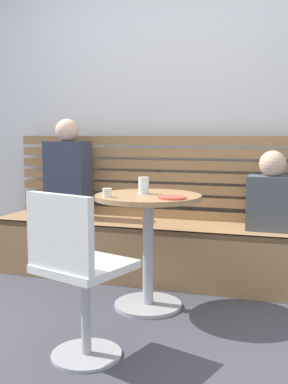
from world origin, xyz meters
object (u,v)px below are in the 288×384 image
(person_child_left, at_px, (272,196))
(cup_espresso_small, at_px, (107,193))
(cafe_table, at_px, (148,229))
(white_chair, at_px, (76,270))
(plate_small, at_px, (172,198))
(person_adult, at_px, (68,173))
(cup_water_clear, at_px, (144,185))
(booth_bench, at_px, (160,251))

(person_child_left, distance_m, cup_espresso_small, 1.23)
(cafe_table, bearing_deg, person_child_left, 39.37)
(white_chair, bearing_deg, cafe_table, 81.91)
(person_child_left, height_order, cup_espresso_small, person_child_left)
(plate_small, bearing_deg, white_chair, -114.18)
(person_adult, relative_size, person_child_left, 1.42)
(cafe_table, height_order, person_adult, person_adult)
(cup_water_clear, xyz_separation_m, plate_small, (0.23, -0.16, -0.05))
(cafe_table, height_order, cup_water_clear, cup_water_clear)
(plate_small, bearing_deg, cafe_table, 146.01)
(cafe_table, height_order, cup_espresso_small, cup_espresso_small)
(person_adult, bearing_deg, plate_small, -34.94)
(cafe_table, relative_size, cup_water_clear, 6.73)
(white_chair, xyz_separation_m, person_adult, (-0.76, 1.43, 0.34))
(cafe_table, bearing_deg, white_chair, -98.09)
(cup_water_clear, height_order, cup_espresso_small, cup_water_clear)
(person_adult, height_order, person_child_left, person_adult)
(person_adult, distance_m, person_child_left, 1.62)
(person_child_left, xyz_separation_m, plate_small, (-0.54, -0.73, 0.06))
(person_child_left, xyz_separation_m, cup_espresso_small, (-0.94, -0.80, 0.08))
(white_chair, bearing_deg, plate_small, 65.82)
(plate_small, bearing_deg, person_child_left, 53.36)
(white_chair, bearing_deg, cup_espresso_small, 98.06)
(cup_espresso_small, bearing_deg, person_child_left, 40.28)
(white_chair, height_order, person_child_left, person_child_left)
(booth_bench, height_order, white_chair, white_chair)
(cafe_table, xyz_separation_m, cup_espresso_small, (-0.20, -0.19, 0.25))
(white_chair, distance_m, plate_small, 0.80)
(person_adult, relative_size, cup_water_clear, 7.34)
(person_adult, xyz_separation_m, cup_espresso_small, (0.68, -0.81, -0.04))
(person_adult, bearing_deg, booth_bench, -2.24)
(cafe_table, height_order, plate_small, plate_small)
(person_adult, xyz_separation_m, plate_small, (1.07, -0.75, -0.06))
(person_child_left, bearing_deg, cafe_table, -140.63)
(cup_espresso_small, distance_m, plate_small, 0.40)
(person_child_left, height_order, plate_small, person_child_left)
(person_child_left, bearing_deg, white_chair, -121.03)
(person_adult, xyz_separation_m, person_child_left, (1.61, -0.01, -0.12))
(booth_bench, distance_m, cup_espresso_small, 0.96)
(cafe_table, distance_m, person_adult, 1.11)
(white_chair, bearing_deg, person_child_left, 58.97)
(booth_bench, distance_m, person_child_left, 0.95)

